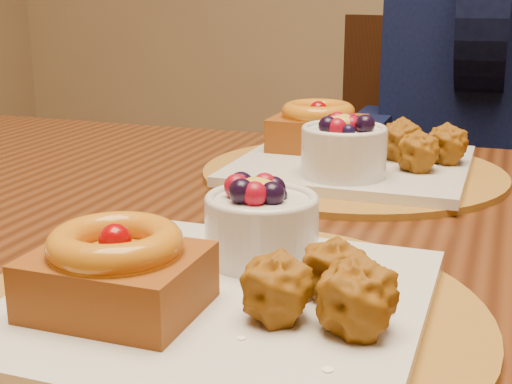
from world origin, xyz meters
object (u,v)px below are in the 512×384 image
diner (482,74)px  place_setting_near (219,284)px  dining_table (304,299)px  place_setting_far (350,154)px  chair_far (393,201)px

diner → place_setting_near: bearing=-99.5°
diner → dining_table: bearing=-100.9°
place_setting_near → place_setting_far: place_setting_far is taller
place_setting_near → diner: (0.12, 1.09, 0.04)m
chair_far → place_setting_far: bearing=-64.6°
place_setting_far → diner: 0.67m
place_setting_near → chair_far: chair_far is taller
dining_table → chair_far: (-0.05, 0.95, -0.16)m
chair_far → diner: 0.36m
place_setting_near → chair_far: 1.20m
dining_table → chair_far: chair_far is taller
diner → place_setting_far: bearing=-103.7°
dining_table → diner: bearing=82.1°
place_setting_far → chair_far: size_ratio=0.41×
chair_far → diner: bearing=-1.8°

